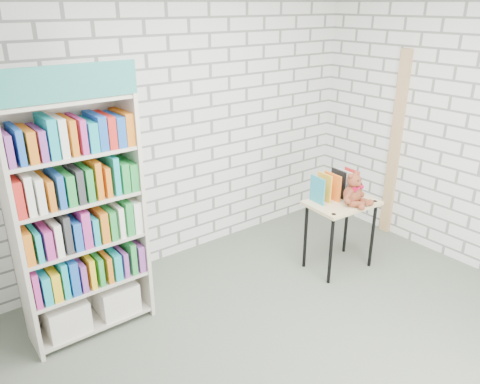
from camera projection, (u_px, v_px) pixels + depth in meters
ground at (311, 351)px, 3.67m from camera, size 4.50×4.50×0.00m
room_shell at (326, 130)px, 3.00m from camera, size 4.52×4.02×2.81m
bookshelf at (79, 220)px, 3.60m from camera, size 0.97×0.38×2.17m
display_table at (341, 211)px, 4.63m from camera, size 0.71×0.52×0.73m
table_books at (335, 185)px, 4.62m from camera, size 0.49×0.24×0.28m
teddy_bear at (354, 192)px, 4.48m from camera, size 0.30×0.28×0.32m
door_trim at (395, 146)px, 5.23m from camera, size 0.05×0.12×2.10m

